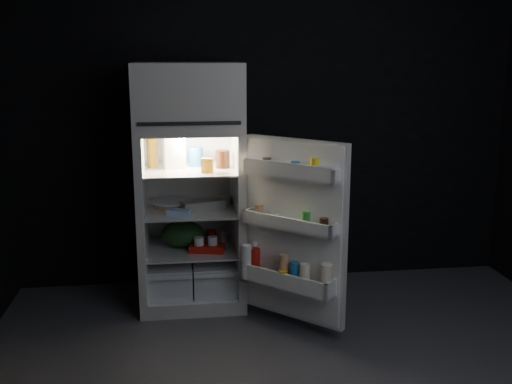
{
  "coord_description": "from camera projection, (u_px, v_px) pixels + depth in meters",
  "views": [
    {
      "loc": [
        -0.71,
        -3.03,
        1.83
      ],
      "look_at": [
        -0.18,
        1.0,
        0.9
      ],
      "focal_mm": 42.0,
      "sensor_mm": 36.0,
      "label": 1
    }
  ],
  "objects": [
    {
      "name": "egg_carton",
      "position": [
        203.0,
        205.0,
        4.36
      ],
      "size": [
        0.33,
        0.2,
        0.07
      ],
      "primitive_type": "cube",
      "rotation": [
        0.0,
        0.0,
        0.29
      ],
      "color": "gray",
      "rests_on": "refrigerator"
    },
    {
      "name": "jam_jar",
      "position": [
        222.0,
        159.0,
        4.36
      ],
      "size": [
        0.12,
        0.12,
        0.13
      ],
      "primitive_type": "cylinder",
      "rotation": [
        0.0,
        0.0,
        -0.09
      ],
      "color": "black",
      "rests_on": "refrigerator"
    },
    {
      "name": "floor",
      "position": [
        310.0,
        383.0,
        3.42
      ],
      "size": [
        4.0,
        3.4,
        0.0
      ],
      "primitive_type": "cube",
      "color": "#4E4E53",
      "rests_on": "ground"
    },
    {
      "name": "small_carton",
      "position": [
        207.0,
        165.0,
        4.2
      ],
      "size": [
        0.09,
        0.08,
        0.1
      ],
      "primitive_type": "cube",
      "rotation": [
        0.0,
        0.0,
        -0.19
      ],
      "color": "orange",
      "rests_on": "refrigerator"
    },
    {
      "name": "pie",
      "position": [
        172.0,
        204.0,
        4.46
      ],
      "size": [
        0.31,
        0.31,
        0.04
      ],
      "primitive_type": "cylinder",
      "rotation": [
        0.0,
        0.0,
        -0.16
      ],
      "color": "tan",
      "rests_on": "refrigerator"
    },
    {
      "name": "milk_jug",
      "position": [
        174.0,
        152.0,
        4.35
      ],
      "size": [
        0.17,
        0.17,
        0.24
      ],
      "primitive_type": "cube",
      "rotation": [
        0.0,
        0.0,
        0.15
      ],
      "color": "white",
      "rests_on": "refrigerator"
    },
    {
      "name": "small_can_red",
      "position": [
        211.0,
        236.0,
        4.61
      ],
      "size": [
        0.07,
        0.07,
        0.09
      ],
      "primitive_type": "cylinder",
      "rotation": [
        0.0,
        0.0,
        0.03
      ],
      "color": "#B6170F",
      "rests_on": "refrigerator"
    },
    {
      "name": "refrigerator",
      "position": [
        190.0,
        177.0,
        4.41
      ],
      "size": [
        0.76,
        0.71,
        1.78
      ],
      "color": "silver",
      "rests_on": "ground"
    },
    {
      "name": "small_can_silver",
      "position": [
        223.0,
        236.0,
        4.61
      ],
      "size": [
        0.09,
        0.09,
        0.09
      ],
      "primitive_type": "cylinder",
      "rotation": [
        0.0,
        0.0,
        -0.4
      ],
      "color": "silver",
      "rests_on": "refrigerator"
    },
    {
      "name": "wall_back",
      "position": [
        267.0,
        117.0,
        4.76
      ],
      "size": [
        4.0,
        0.0,
        2.7
      ],
      "primitive_type": "cube",
      "color": "black",
      "rests_on": "ground"
    },
    {
      "name": "fridge_door",
      "position": [
        292.0,
        233.0,
        3.93
      ],
      "size": [
        0.65,
        0.64,
        1.22
      ],
      "color": "silver",
      "rests_on": "ground"
    },
    {
      "name": "yogurt_tray",
      "position": [
        207.0,
        248.0,
        4.38
      ],
      "size": [
        0.28,
        0.18,
        0.05
      ],
      "primitive_type": "cube",
      "rotation": [
        0.0,
        0.0,
        -0.2
      ],
      "color": "#B6170F",
      "rests_on": "refrigerator"
    },
    {
      "name": "produce_bag",
      "position": [
        183.0,
        234.0,
        4.48
      ],
      "size": [
        0.4,
        0.37,
        0.2
      ],
      "primitive_type": "ellipsoid",
      "rotation": [
        0.0,
        0.0,
        0.37
      ],
      "color": "#193815",
      "rests_on": "refrigerator"
    },
    {
      "name": "flat_package",
      "position": [
        179.0,
        212.0,
        4.22
      ],
      "size": [
        0.18,
        0.13,
        0.04
      ],
      "primitive_type": "cube",
      "rotation": [
        0.0,
        0.0,
        -0.33
      ],
      "color": "#96B7E8",
      "rests_on": "refrigerator"
    },
    {
      "name": "wall_front",
      "position": [
        471.0,
        254.0,
        1.48
      ],
      "size": [
        4.0,
        0.0,
        2.7
      ],
      "primitive_type": "cube",
      "color": "black",
      "rests_on": "ground"
    },
    {
      "name": "amber_bottle",
      "position": [
        152.0,
        152.0,
        4.38
      ],
      "size": [
        0.1,
        0.1,
        0.22
      ],
      "primitive_type": "cylinder",
      "rotation": [
        0.0,
        0.0,
        0.42
      ],
      "color": "#AE761B",
      "rests_on": "refrigerator"
    },
    {
      "name": "wrapped_pkg",
      "position": [
        224.0,
        200.0,
        4.58
      ],
      "size": [
        0.14,
        0.13,
        0.05
      ],
      "primitive_type": "cube",
      "rotation": [
        0.0,
        0.0,
        -0.33
      ],
      "color": "#F1E9C5",
      "rests_on": "refrigerator"
    },
    {
      "name": "mayo_jar",
      "position": [
        196.0,
        157.0,
        4.44
      ],
      "size": [
        0.14,
        0.14,
        0.14
      ],
      "primitive_type": "cylinder",
      "rotation": [
        0.0,
        0.0,
        0.36
      ],
      "color": "#1E5FA5",
      "rests_on": "refrigerator"
    }
  ]
}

